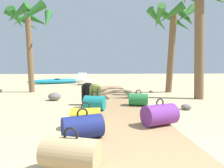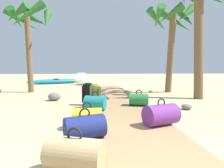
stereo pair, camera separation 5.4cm
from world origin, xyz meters
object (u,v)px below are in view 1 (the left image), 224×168
object	(u,v)px
duffel_bag_yellow	(86,116)
duffel_bag_tan	(71,153)
palm_tree_far_left	(29,24)
duffel_bag_purple	(160,115)
palm_tree_near_right	(173,25)
backpack_black	(88,92)
backpack_olive	(95,94)
duffel_bag_teal	(95,103)
kayak	(57,81)
lounge_chair	(84,80)
duffel_bag_green	(138,100)
duffel_bag_navy	(83,127)
palm_tree_far_right	(201,2)

from	to	relation	value
duffel_bag_yellow	duffel_bag_tan	xyz separation A→B (m)	(-0.06, -1.47, 0.01)
palm_tree_far_left	duffel_bag_purple	bearing A→B (deg)	-53.01
palm_tree_near_right	duffel_bag_yellow	bearing A→B (deg)	-127.34
backpack_black	backpack_olive	bearing A→B (deg)	-64.13
duffel_bag_teal	kayak	size ratio (longest dim) A/B	0.15
lounge_chair	backpack_black	bearing A→B (deg)	-85.35
backpack_black	lounge_chair	xyz separation A→B (m)	(-0.56, 6.92, -0.06)
duffel_bag_yellow	lounge_chair	size ratio (longest dim) A/B	0.33
duffel_bag_tan	duffel_bag_green	distance (m)	3.32
duffel_bag_green	palm_tree_near_right	xyz separation A→B (m)	(2.23, 3.13, 2.73)
duffel_bag_tan	lounge_chair	size ratio (longest dim) A/B	0.40
backpack_olive	duffel_bag_tan	bearing A→B (deg)	-93.83
duffel_bag_navy	backpack_olive	world-z (taller)	backpack_olive
palm_tree_far_left	palm_tree_far_right	bearing A→B (deg)	-18.19
backpack_black	backpack_olive	xyz separation A→B (m)	(0.20, -0.42, -0.00)
backpack_black	lounge_chair	size ratio (longest dim) A/B	0.36
palm_tree_far_right	duffel_bag_green	bearing A→B (deg)	-149.24
backpack_black	duffel_bag_navy	distance (m)	2.81
backpack_black	palm_tree_far_left	size ratio (longest dim) A/B	0.15
backpack_olive	palm_tree_near_right	size ratio (longest dim) A/B	0.15
duffel_bag_green	lounge_chair	bearing A→B (deg)	104.57
backpack_olive	kayak	xyz separation A→B (m)	(-2.76, 8.17, -0.22)
duffel_bag_purple	palm_tree_far_right	bearing A→B (deg)	51.49
backpack_black	palm_tree_far_right	xyz separation A→B (m)	(3.94, 0.95, 3.05)
duffel_bag_navy	palm_tree_far_right	distance (m)	6.28
backpack_black	palm_tree_near_right	distance (m)	5.12
duffel_bag_navy	kayak	distance (m)	10.87
backpack_olive	kayak	distance (m)	8.62
duffel_bag_navy	lounge_chair	distance (m)	9.74
duffel_bag_yellow	duffel_bag_tan	distance (m)	1.47
palm_tree_near_right	kayak	world-z (taller)	palm_tree_near_right
duffel_bag_yellow	palm_tree_far_right	distance (m)	5.90
duffel_bag_navy	palm_tree_near_right	bearing A→B (deg)	56.34
duffel_bag_purple	kayak	bearing A→B (deg)	111.41
duffel_bag_navy	backpack_olive	distance (m)	2.39
backpack_black	duffel_bag_tan	world-z (taller)	backpack_black
duffel_bag_teal	duffel_bag_green	distance (m)	1.26
duffel_bag_navy	backpack_olive	size ratio (longest dim) A/B	1.10
duffel_bag_teal	palm_tree_near_right	bearing A→B (deg)	46.08
duffel_bag_navy	duffel_bag_teal	distance (m)	1.82
backpack_olive	kayak	size ratio (longest dim) A/B	0.15
duffel_bag_purple	lounge_chair	xyz separation A→B (m)	(-1.94, 9.20, 0.06)
duffel_bag_purple	palm_tree_far_right	size ratio (longest dim) A/B	0.15
kayak	duffel_bag_tan	bearing A→B (deg)	-77.36
lounge_chair	backpack_olive	bearing A→B (deg)	-84.04
backpack_black	backpack_olive	distance (m)	0.47
duffel_bag_navy	palm_tree_far_left	world-z (taller)	palm_tree_far_left
duffel_bag_teal	duffel_bag_tan	distance (m)	2.61
duffel_bag_purple	duffel_bag_teal	distance (m)	1.74
duffel_bag_teal	palm_tree_far_right	xyz separation A→B (m)	(3.74, 1.94, 3.18)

